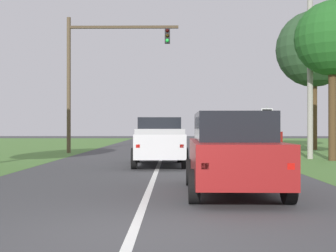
% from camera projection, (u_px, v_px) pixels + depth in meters
% --- Properties ---
extents(ground_plane, '(120.00, 120.00, 0.00)m').
position_uv_depth(ground_plane, '(158.00, 166.00, 18.61)').
color(ground_plane, '#424244').
extents(lane_centre_stripe, '(0.16, 41.66, 0.01)m').
position_uv_depth(lane_centre_stripe, '(137.00, 222.00, 7.61)').
color(lane_centre_stripe, white).
rests_on(lane_centre_stripe, ground_plane).
extents(red_suv_near, '(2.23, 4.81, 1.94)m').
position_uv_depth(red_suv_near, '(233.00, 151.00, 10.99)').
color(red_suv_near, maroon).
rests_on(red_suv_near, ground_plane).
extents(pickup_truck_lead, '(2.31, 5.19, 1.96)m').
position_uv_depth(pickup_truck_lead, '(159.00, 141.00, 18.72)').
color(pickup_truck_lead, silver).
rests_on(pickup_truck_lead, ground_plane).
extents(traffic_light, '(6.81, 0.40, 8.27)m').
position_uv_depth(traffic_light, '(96.00, 65.00, 27.86)').
color(traffic_light, brown).
rests_on(traffic_light, ground_plane).
extents(keep_moving_sign, '(0.60, 0.09, 2.71)m').
position_uv_depth(keep_moving_sign, '(267.00, 124.00, 24.54)').
color(keep_moving_sign, gray).
rests_on(keep_moving_sign, ground_plane).
extents(oak_tree_right, '(5.26, 5.26, 9.63)m').
position_uv_depth(oak_tree_right, '(314.00, 49.00, 31.60)').
color(oak_tree_right, '#4C351E').
rests_on(oak_tree_right, ground_plane).
extents(crossing_suv_far, '(4.79, 2.23, 1.82)m').
position_uv_depth(crossing_suv_far, '(244.00, 136.00, 30.59)').
color(crossing_suv_far, maroon).
rests_on(crossing_suv_far, ground_plane).
extents(utility_pole_right, '(0.28, 0.28, 8.02)m').
position_uv_depth(utility_pole_right, '(310.00, 78.00, 22.69)').
color(utility_pole_right, '#9E998E').
rests_on(utility_pole_right, ground_plane).
extents(extra_tree_1, '(3.52, 3.52, 7.53)m').
position_uv_depth(extra_tree_1, '(332.00, 39.00, 21.50)').
color(extra_tree_1, '#4C351E').
rests_on(extra_tree_1, ground_plane).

